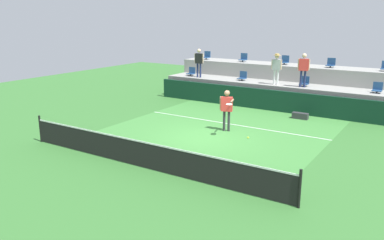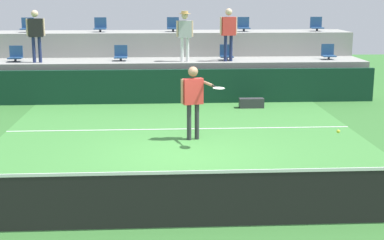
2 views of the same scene
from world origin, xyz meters
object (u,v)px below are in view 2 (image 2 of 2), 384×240
object	(u,v)px
stadium_chair_lower_far_right	(328,53)
stadium_chair_upper_far_left	(27,26)
stadium_chair_lower_far_left	(16,55)
stadium_chair_upper_right	(244,25)
spectator_in_grey	(228,29)
tennis_player	(194,95)
spectator_leaning_on_rail	(36,31)
stadium_chair_upper_center	(173,26)
tennis_ball	(338,131)
stadium_chair_lower_right	(226,54)
spectator_with_hat	(185,31)
equipment_bag	(251,103)
stadium_chair_upper_left	(100,26)
stadium_chair_upper_far_right	(317,25)
stadium_chair_lower_left	(121,54)

from	to	relation	value
stadium_chair_lower_far_right	stadium_chair_upper_far_left	size ratio (longest dim) A/B	1.00
stadium_chair_lower_far_left	stadium_chair_upper_right	world-z (taller)	stadium_chair_upper_right
spectator_in_grey	stadium_chair_lower_far_left	bearing A→B (deg)	176.91
tennis_player	spectator_leaning_on_rail	bearing A→B (deg)	130.94
stadium_chair_upper_right	stadium_chair_upper_center	bearing A→B (deg)	180.00
stadium_chair_lower_far_left	stadium_chair_upper_far_left	bearing A→B (deg)	88.66
tennis_player	stadium_chair_upper_far_left	bearing A→B (deg)	125.75
tennis_ball	stadium_chair_lower_right	bearing A→B (deg)	96.28
spectator_with_hat	spectator_leaning_on_rail	bearing A→B (deg)	-180.00
spectator_in_grey	equipment_bag	world-z (taller)	spectator_in_grey
stadium_chair_lower_right	spectator_with_hat	size ratio (longest dim) A/B	0.31
stadium_chair_upper_left	stadium_chair_upper_center	size ratio (longest dim) A/B	1.00
stadium_chair_lower_far_right	spectator_leaning_on_rail	size ratio (longest dim) A/B	0.30
stadium_chair_lower_far_right	spectator_with_hat	distance (m)	5.07
stadium_chair_upper_center	stadium_chair_lower_far_right	bearing A→B (deg)	-18.69
spectator_leaning_on_rail	stadium_chair_lower_far_right	bearing A→B (deg)	2.23
stadium_chair_lower_far_right	spectator_with_hat	world-z (taller)	spectator_with_hat
spectator_leaning_on_rail	spectator_in_grey	distance (m)	6.33
equipment_bag	tennis_player	bearing A→B (deg)	-118.11
stadium_chair_lower_far_left	stadium_chair_upper_far_left	distance (m)	1.99
stadium_chair_lower_far_right	tennis_ball	size ratio (longest dim) A/B	7.65
stadium_chair_upper_far_left	spectator_with_hat	distance (m)	6.03
stadium_chair_upper_right	stadium_chair_upper_far_right	size ratio (longest dim) A/B	1.00
stadium_chair_lower_right	stadium_chair_upper_right	size ratio (longest dim) A/B	1.00
stadium_chair_lower_right	equipment_bag	size ratio (longest dim) A/B	0.68
stadium_chair_lower_far_left	stadium_chair_upper_center	distance (m)	5.69
stadium_chair_upper_far_left	spectator_with_hat	size ratio (longest dim) A/B	0.31
stadium_chair_lower_far_left	tennis_ball	bearing A→B (deg)	-48.60
stadium_chair_lower_far_right	equipment_bag	world-z (taller)	stadium_chair_lower_far_right
stadium_chair_lower_left	stadium_chair_lower_right	bearing A→B (deg)	0.00
tennis_player	tennis_ball	bearing A→B (deg)	-52.54
stadium_chair_lower_right	stadium_chair_upper_far_right	bearing A→B (deg)	26.62
stadium_chair_upper_far_left	stadium_chair_upper_left	distance (m)	2.63
stadium_chair_lower_far_left	stadium_chair_lower_left	distance (m)	3.51
tennis_player	spectator_in_grey	distance (m)	5.89
stadium_chair_upper_left	spectator_in_grey	distance (m)	4.96
stadium_chair_lower_left	stadium_chair_upper_left	bearing A→B (deg)	114.94
stadium_chair_upper_center	tennis_player	world-z (taller)	stadium_chair_upper_center
spectator_leaning_on_rail	tennis_ball	bearing A→B (deg)	-50.30
stadium_chair_lower_right	stadium_chair_upper_center	world-z (taller)	stadium_chair_upper_center
stadium_chair_upper_center	spectator_in_grey	distance (m)	2.82
stadium_chair_upper_far_left	spectator_leaning_on_rail	world-z (taller)	spectator_leaning_on_rail
stadium_chair_upper_right	spectator_leaning_on_rail	xyz separation A→B (m)	(-7.16, -2.18, -0.03)
stadium_chair_lower_far_right	stadium_chair_upper_center	world-z (taller)	stadium_chair_upper_center
stadium_chair_upper_center	spectator_with_hat	distance (m)	2.21
stadium_chair_upper_far_left	stadium_chair_upper_center	world-z (taller)	same
stadium_chair_lower_far_right	stadium_chair_upper_left	bearing A→B (deg)	167.29
equipment_bag	stadium_chair_upper_far_right	bearing A→B (deg)	52.30
stadium_chair_lower_far_left	stadium_chair_lower_right	bearing A→B (deg)	0.00
tennis_ball	equipment_bag	bearing A→B (deg)	93.78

